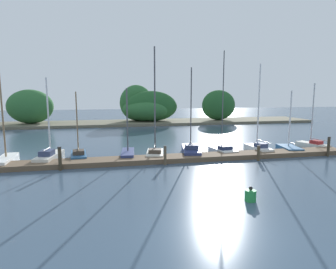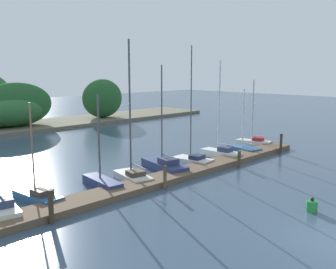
{
  "view_description": "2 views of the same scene",
  "coord_description": "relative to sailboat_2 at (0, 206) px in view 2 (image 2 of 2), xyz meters",
  "views": [
    {
      "loc": [
        -3.82,
        -9.16,
        4.95
      ],
      "look_at": [
        0.56,
        11.39,
        1.87
      ],
      "focal_mm": 30.42,
      "sensor_mm": 36.0,
      "label": 1
    },
    {
      "loc": [
        -14.25,
        -4.8,
        6.64
      ],
      "look_at": [
        2.23,
        11.67,
        2.6
      ],
      "focal_mm": 40.12,
      "sensor_mm": 36.0,
      "label": 2
    }
  ],
  "objects": [
    {
      "name": "dock_pier",
      "position": [
        8.02,
        -1.67,
        -0.23
      ],
      "size": [
        30.12,
        1.8,
        0.35
      ],
      "color": "brown",
      "rests_on": "ground"
    },
    {
      "name": "sailboat_2",
      "position": [
        0.0,
        0.0,
        0.0
      ],
      "size": [
        1.67,
        3.84,
        6.04
      ],
      "rotation": [
        0.0,
        0.0,
        1.4
      ],
      "color": "silver",
      "rests_on": "ground"
    },
    {
      "name": "sailboat_3",
      "position": [
        1.97,
        0.38,
        -0.08
      ],
      "size": [
        1.41,
        3.41,
        5.04
      ],
      "rotation": [
        0.0,
        0.0,
        1.68
      ],
      "color": "#285684",
      "rests_on": "ground"
    },
    {
      "name": "sailboat_4",
      "position": [
        5.65,
        0.02,
        -0.04
      ],
      "size": [
        1.23,
        3.38,
        5.3
      ],
      "rotation": [
        0.0,
        0.0,
        1.47
      ],
      "color": "navy",
      "rests_on": "ground"
    },
    {
      "name": "sailboat_5",
      "position": [
        7.73,
        -0.24,
        0.05
      ],
      "size": [
        1.81,
        3.36,
        8.37
      ],
      "rotation": [
        0.0,
        0.0,
        1.37
      ],
      "color": "silver",
      "rests_on": "ground"
    },
    {
      "name": "sailboat_6",
      "position": [
        10.71,
        0.1,
        -0.01
      ],
      "size": [
        2.09,
        4.35,
        6.94
      ],
      "rotation": [
        0.0,
        0.0,
        1.36
      ],
      "color": "navy",
      "rests_on": "ground"
    },
    {
      "name": "sailboat_7",
      "position": [
        13.36,
        -0.1,
        -0.04
      ],
      "size": [
        1.62,
        3.05,
        8.26
      ],
      "rotation": [
        0.0,
        0.0,
        1.69
      ],
      "color": "white",
      "rests_on": "ground"
    },
    {
      "name": "sailboat_8",
      "position": [
        16.5,
        -0.18,
        0.04
      ],
      "size": [
        1.1,
        3.62,
        7.31
      ],
      "rotation": [
        0.0,
        0.0,
        1.6
      ],
      "color": "white",
      "rests_on": "ground"
    },
    {
      "name": "sailboat_9",
      "position": [
        19.26,
        -0.44,
        -0.09
      ],
      "size": [
        1.75,
        3.01,
        5.14
      ],
      "rotation": [
        0.0,
        0.0,
        1.39
      ],
      "color": "#285684",
      "rests_on": "ground"
    },
    {
      "name": "sailboat_10",
      "position": [
        22.27,
        0.51,
        -0.03
      ],
      "size": [
        1.66,
        3.2,
        5.79
      ],
      "rotation": [
        0.0,
        0.0,
        1.82
      ],
      "color": "silver",
      "rests_on": "ground"
    },
    {
      "name": "mooring_piling_1",
      "position": [
        1.13,
        -2.73,
        0.36
      ],
      "size": [
        0.25,
        0.25,
        1.53
      ],
      "color": "#3D3323",
      "rests_on": "ground"
    },
    {
      "name": "mooring_piling_2",
      "position": [
        8.01,
        -2.79,
        0.27
      ],
      "size": [
        0.22,
        0.22,
        1.34
      ],
      "color": "brown",
      "rests_on": "ground"
    },
    {
      "name": "mooring_piling_3",
      "position": [
        14.99,
        -2.98,
        0.16
      ],
      "size": [
        0.25,
        0.25,
        1.12
      ],
      "color": "#4C3D28",
      "rests_on": "ground"
    },
    {
      "name": "mooring_piling_4",
      "position": [
        21.11,
        -2.78,
        0.38
      ],
      "size": [
        0.24,
        0.24,
        1.55
      ],
      "color": "#3D3323",
      "rests_on": "ground"
    },
    {
      "name": "channel_buoy_0",
      "position": [
        10.54,
        -10.13,
        -0.13
      ],
      "size": [
        0.52,
        0.52,
        0.7
      ],
      "color": "#23843D",
      "rests_on": "ground"
    }
  ]
}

